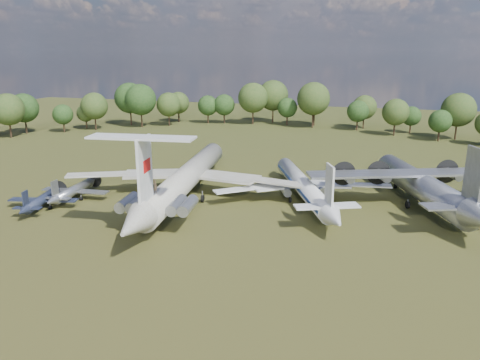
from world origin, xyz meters
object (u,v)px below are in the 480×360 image
(an12_transport, at_px, (422,190))
(small_prop_northwest, at_px, (74,193))
(person_on_il62, at_px, (155,186))
(small_prop_west, at_px, (42,202))
(tu104_jet, at_px, (303,189))
(il62_airliner, at_px, (187,182))

(an12_transport, xyz_separation_m, small_prop_northwest, (-59.06, -14.06, -1.61))
(small_prop_northwest, bearing_deg, person_on_il62, -28.50)
(an12_transport, bearing_deg, small_prop_west, 176.73)
(tu104_jet, xyz_separation_m, small_prop_west, (-41.33, -17.00, -0.97))
(person_on_il62, bearing_deg, small_prop_northwest, -11.11)
(il62_airliner, height_order, person_on_il62, person_on_il62)
(il62_airliner, relative_size, tu104_jet, 1.40)
(il62_airliner, relative_size, small_prop_northwest, 3.53)
(small_prop_northwest, bearing_deg, an12_transport, 8.79)
(tu104_jet, xyz_separation_m, an12_transport, (19.79, 2.88, 0.73))
(an12_transport, distance_m, person_on_il62, 44.87)
(small_prop_northwest, bearing_deg, small_prop_west, -114.09)
(tu104_jet, distance_m, small_prop_northwest, 40.84)
(small_prop_west, bearing_deg, tu104_jet, 9.17)
(il62_airliner, xyz_separation_m, person_on_il62, (2.02, -16.17, 3.89))
(an12_transport, relative_size, small_prop_west, 2.75)
(il62_airliner, height_order, an12_transport, il62_airliner)
(il62_airliner, distance_m, tu104_jet, 20.82)
(an12_transport, distance_m, small_prop_northwest, 60.73)
(tu104_jet, relative_size, small_prop_northwest, 2.52)
(tu104_jet, xyz_separation_m, small_prop_northwest, (-39.27, -11.18, -0.89))
(il62_airliner, xyz_separation_m, tu104_jet, (20.36, 4.28, -0.79))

